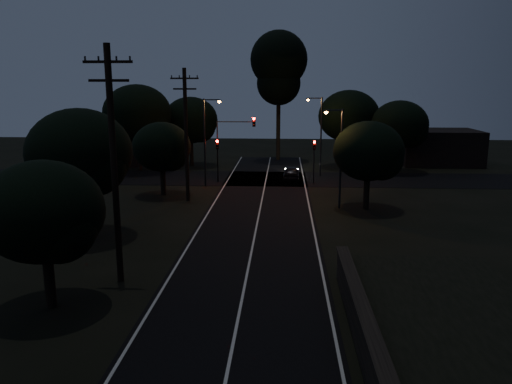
{
  "coord_description": "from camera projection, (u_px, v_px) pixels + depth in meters",
  "views": [
    {
      "loc": [
        1.77,
        -7.12,
        9.21
      ],
      "look_at": [
        0.0,
        24.0,
        2.5
      ],
      "focal_mm": 35.0,
      "sensor_mm": 36.0,
      "label": 1
    }
  ],
  "objects": [
    {
      "name": "road_surface",
      "position": [
        261.0,
        204.0,
        39.36
      ],
      "size": [
        60.0,
        70.0,
        0.03
      ],
      "color": "black",
      "rests_on": "ground"
    },
    {
      "name": "utility_pole_mid",
      "position": [
        114.0,
        163.0,
        22.75
      ],
      "size": [
        2.2,
        0.3,
        11.0
      ],
      "color": "black",
      "rests_on": "ground"
    },
    {
      "name": "utility_pole_far",
      "position": [
        186.0,
        133.0,
        39.39
      ],
      "size": [
        2.2,
        0.3,
        10.5
      ],
      "color": "black",
      "rests_on": "ground"
    },
    {
      "name": "tree_left_b",
      "position": [
        46.0,
        215.0,
        20.18
      ],
      "size": [
        4.94,
        4.94,
        6.28
      ],
      "color": "black",
      "rests_on": "ground"
    },
    {
      "name": "tree_left_c",
      "position": [
        83.0,
        155.0,
        29.83
      ],
      "size": [
        6.24,
        6.24,
        7.89
      ],
      "color": "black",
      "rests_on": "ground"
    },
    {
      "name": "tree_left_d",
      "position": [
        163.0,
        148.0,
        41.69
      ],
      "size": [
        4.89,
        4.89,
        6.2
      ],
      "color": "black",
      "rests_on": "ground"
    },
    {
      "name": "tree_far_nw",
      "position": [
        192.0,
        121.0,
        57.07
      ],
      "size": [
        6.23,
        6.23,
        7.9
      ],
      "color": "black",
      "rests_on": "ground"
    },
    {
      "name": "tree_far_w",
      "position": [
        139.0,
        115.0,
        53.23
      ],
      "size": [
        7.29,
        7.29,
        9.29
      ],
      "color": "black",
      "rests_on": "ground"
    },
    {
      "name": "tree_far_ne",
      "position": [
        351.0,
        118.0,
        55.95
      ],
      "size": [
        6.86,
        6.86,
        8.67
      ],
      "color": "black",
      "rests_on": "ground"
    },
    {
      "name": "tree_far_e",
      "position": [
        402.0,
        126.0,
        52.91
      ],
      "size": [
        6.01,
        6.01,
        7.62
      ],
      "color": "black",
      "rests_on": "ground"
    },
    {
      "name": "tree_right_a",
      "position": [
        371.0,
        153.0,
        36.8
      ],
      "size": [
        5.22,
        5.22,
        6.64
      ],
      "color": "black",
      "rests_on": "ground"
    },
    {
      "name": "tall_pine",
      "position": [
        279.0,
        67.0,
        60.23
      ],
      "size": [
        6.89,
        6.89,
        15.66
      ],
      "color": "black",
      "rests_on": "ground"
    },
    {
      "name": "building_left",
      "position": [
        105.0,
        144.0,
        60.38
      ],
      "size": [
        10.0,
        8.0,
        4.4
      ],
      "primitive_type": "cube",
      "color": "black",
      "rests_on": "ground"
    },
    {
      "name": "building_right",
      "position": [
        438.0,
        147.0,
        59.18
      ],
      "size": [
        9.0,
        7.0,
        4.0
      ],
      "primitive_type": "cube",
      "color": "black",
      "rests_on": "ground"
    },
    {
      "name": "signal_left",
      "position": [
        218.0,
        153.0,
        47.67
      ],
      "size": [
        0.28,
        0.35,
        4.1
      ],
      "color": "black",
      "rests_on": "ground"
    },
    {
      "name": "signal_right",
      "position": [
        314.0,
        154.0,
        47.16
      ],
      "size": [
        0.28,
        0.35,
        4.1
      ],
      "color": "black",
      "rests_on": "ground"
    },
    {
      "name": "signal_mast",
      "position": [
        235.0,
        137.0,
        47.26
      ],
      "size": [
        3.7,
        0.35,
        6.25
      ],
      "color": "black",
      "rests_on": "ground"
    },
    {
      "name": "streetlight_a",
      "position": [
        207.0,
        136.0,
        45.39
      ],
      "size": [
        1.66,
        0.26,
        8.0
      ],
      "color": "black",
      "rests_on": "ground"
    },
    {
      "name": "streetlight_b",
      "position": [
        319.0,
        131.0,
        50.66
      ],
      "size": [
        1.66,
        0.26,
        8.0
      ],
      "color": "black",
      "rests_on": "ground"
    },
    {
      "name": "streetlight_c",
      "position": [
        339.0,
        152.0,
        37.02
      ],
      "size": [
        1.46,
        0.26,
        7.5
      ],
      "color": "black",
      "rests_on": "ground"
    },
    {
      "name": "car",
      "position": [
        291.0,
        173.0,
        49.39
      ],
      "size": [
        1.72,
        4.01,
        1.35
      ],
      "primitive_type": "imported",
      "rotation": [
        0.0,
        0.0,
        3.11
      ],
      "color": "black",
      "rests_on": "ground"
    }
  ]
}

